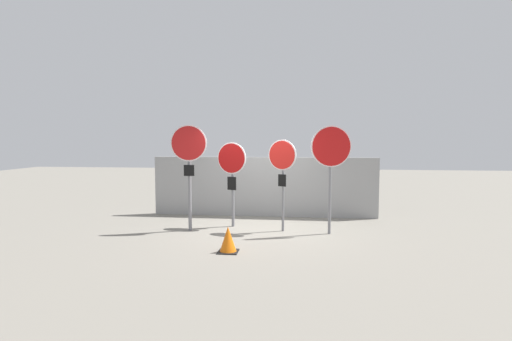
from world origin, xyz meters
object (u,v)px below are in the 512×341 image
stop_sign_1 (232,167)px  stop_sign_3 (331,154)px  stop_sign_0 (189,156)px  traffic_cone_0 (228,239)px  stop_sign_2 (282,164)px

stop_sign_1 → stop_sign_3: bearing=5.5°
stop_sign_0 → traffic_cone_0: (1.26, -1.68, -1.56)m
stop_sign_1 → stop_sign_2: size_ratio=0.97×
stop_sign_2 → traffic_cone_0: bearing=-92.8°
stop_sign_3 → traffic_cone_0: (-2.10, -1.72, -1.63)m
stop_sign_0 → stop_sign_3: size_ratio=1.01×
stop_sign_2 → traffic_cone_0: (-0.97, -1.89, -1.38)m
stop_sign_1 → stop_sign_2: bearing=2.0°
stop_sign_1 → stop_sign_2: stop_sign_2 is taller
traffic_cone_0 → stop_sign_1: bearing=98.0°
stop_sign_3 → stop_sign_2: bearing=158.4°
stop_sign_0 → traffic_cone_0: stop_sign_0 is taller
stop_sign_0 → stop_sign_1: bearing=25.3°
stop_sign_3 → traffic_cone_0: 3.17m
stop_sign_2 → stop_sign_3: bearing=16.0°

